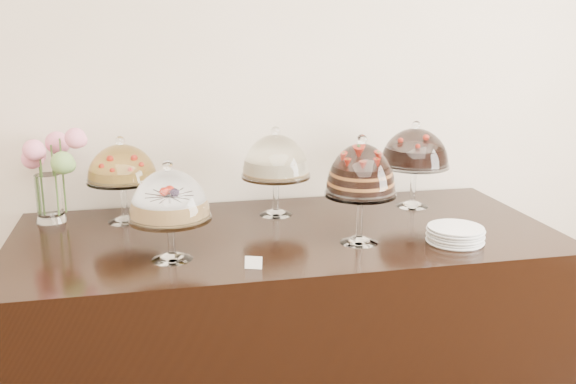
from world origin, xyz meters
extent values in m
cube|color=beige|center=(0.00, 3.00, 1.50)|extent=(5.00, 0.04, 3.00)
cube|color=black|center=(-0.06, 2.45, 0.45)|extent=(2.20, 1.00, 0.90)
cone|color=white|center=(-0.53, 2.22, 0.91)|extent=(0.15, 0.15, 0.02)
cylinder|color=white|center=(-0.53, 2.22, 0.99)|extent=(0.03, 0.03, 0.12)
cylinder|color=white|center=(-0.53, 2.22, 1.05)|extent=(0.29, 0.29, 0.01)
cylinder|color=tan|center=(-0.53, 2.22, 1.09)|extent=(0.25, 0.25, 0.06)
sphere|color=red|center=(-0.46, 2.24, 1.13)|extent=(0.02, 0.02, 0.02)
sphere|color=red|center=(-0.58, 2.27, 1.13)|extent=(0.02, 0.02, 0.02)
sphere|color=red|center=(-0.55, 2.16, 1.13)|extent=(0.02, 0.02, 0.02)
sphere|color=white|center=(-0.53, 2.22, 1.25)|extent=(0.04, 0.04, 0.04)
cone|color=white|center=(0.19, 2.26, 0.91)|extent=(0.15, 0.15, 0.02)
cylinder|color=white|center=(0.19, 2.26, 1.01)|extent=(0.03, 0.03, 0.17)
cylinder|color=white|center=(0.19, 2.26, 1.10)|extent=(0.28, 0.28, 0.01)
cylinder|color=black|center=(0.19, 2.26, 1.15)|extent=(0.19, 0.19, 0.10)
sphere|color=red|center=(0.24, 2.27, 1.21)|extent=(0.02, 0.02, 0.02)
sphere|color=red|center=(0.20, 2.31, 1.21)|extent=(0.02, 0.02, 0.02)
sphere|color=red|center=(0.15, 2.29, 1.21)|extent=(0.02, 0.02, 0.02)
sphere|color=red|center=(0.14, 2.24, 1.21)|extent=(0.02, 0.02, 0.02)
sphere|color=red|center=(0.18, 2.20, 1.21)|extent=(0.02, 0.02, 0.02)
sphere|color=red|center=(0.23, 2.22, 1.21)|extent=(0.02, 0.02, 0.02)
sphere|color=white|center=(0.19, 2.26, 1.31)|extent=(0.04, 0.04, 0.04)
cone|color=white|center=(-0.05, 2.70, 0.91)|extent=(0.15, 0.15, 0.02)
cylinder|color=white|center=(-0.05, 2.70, 1.00)|extent=(0.03, 0.03, 0.15)
cylinder|color=white|center=(-0.05, 2.70, 1.08)|extent=(0.31, 0.31, 0.01)
cylinder|color=beige|center=(-0.05, 2.70, 1.12)|extent=(0.25, 0.25, 0.07)
sphere|color=white|center=(-0.05, 2.70, 1.28)|extent=(0.04, 0.04, 0.04)
cone|color=white|center=(0.60, 2.69, 0.91)|extent=(0.15, 0.15, 0.02)
cylinder|color=white|center=(0.60, 2.69, 1.01)|extent=(0.03, 0.03, 0.16)
cylinder|color=white|center=(0.60, 2.69, 1.10)|extent=(0.32, 0.32, 0.01)
cylinder|color=black|center=(0.60, 2.69, 1.14)|extent=(0.25, 0.25, 0.07)
sphere|color=red|center=(0.66, 2.71, 1.18)|extent=(0.02, 0.02, 0.02)
sphere|color=red|center=(0.55, 2.74, 1.18)|extent=(0.02, 0.02, 0.02)
sphere|color=red|center=(0.58, 2.63, 1.18)|extent=(0.02, 0.02, 0.02)
sphere|color=white|center=(0.60, 2.69, 1.28)|extent=(0.04, 0.04, 0.04)
cone|color=white|center=(-0.71, 2.73, 0.91)|extent=(0.15, 0.15, 0.02)
cylinder|color=white|center=(-0.71, 2.73, 1.00)|extent=(0.03, 0.03, 0.15)
cylinder|color=white|center=(-0.71, 2.73, 1.08)|extent=(0.30, 0.30, 0.01)
cylinder|color=gold|center=(-0.71, 2.73, 1.11)|extent=(0.23, 0.23, 0.04)
sphere|color=red|center=(-0.65, 2.75, 1.14)|extent=(0.02, 0.02, 0.02)
sphere|color=red|center=(-0.69, 2.79, 1.14)|extent=(0.02, 0.02, 0.02)
sphere|color=red|center=(-0.76, 2.77, 1.14)|extent=(0.02, 0.02, 0.02)
sphere|color=red|center=(-0.77, 2.71, 1.14)|extent=(0.02, 0.02, 0.02)
sphere|color=red|center=(-0.72, 2.67, 1.14)|extent=(0.02, 0.02, 0.02)
sphere|color=red|center=(-0.66, 2.69, 1.14)|extent=(0.02, 0.02, 0.02)
sphere|color=white|center=(-0.71, 2.73, 1.25)|extent=(0.04, 0.04, 0.04)
cylinder|color=white|center=(-1.02, 2.80, 1.00)|extent=(0.11, 0.11, 0.21)
cylinder|color=#476B2D|center=(-0.96, 2.79, 1.10)|extent=(0.01, 0.01, 0.32)
sphere|color=pink|center=(-0.89, 2.78, 1.26)|extent=(0.09, 0.09, 0.09)
cylinder|color=#476B2D|center=(-1.00, 2.85, 1.08)|extent=(0.01, 0.01, 0.28)
sphere|color=pink|center=(-0.98, 2.90, 1.22)|extent=(0.10, 0.10, 0.10)
cylinder|color=#476B2D|center=(-1.05, 2.84, 1.06)|extent=(0.01, 0.01, 0.24)
sphere|color=pink|center=(-1.08, 2.87, 1.18)|extent=(0.09, 0.09, 0.09)
cylinder|color=#476B2D|center=(-1.05, 2.80, 1.06)|extent=(0.01, 0.01, 0.24)
sphere|color=pink|center=(-1.08, 2.81, 1.18)|extent=(0.09, 0.09, 0.09)
cylinder|color=#476B2D|center=(-1.04, 2.77, 1.08)|extent=(0.01, 0.01, 0.28)
sphere|color=pink|center=(-1.05, 2.75, 1.22)|extent=(0.09, 0.09, 0.09)
cylinder|color=#476B2D|center=(-0.98, 2.75, 1.06)|extent=(0.01, 0.01, 0.24)
sphere|color=#6B9548|center=(-0.94, 2.70, 1.18)|extent=(0.10, 0.10, 0.10)
cylinder|color=silver|center=(0.56, 2.18, 0.90)|extent=(0.22, 0.22, 0.01)
cylinder|color=silver|center=(0.56, 2.18, 0.92)|extent=(0.21, 0.21, 0.01)
cylinder|color=silver|center=(0.56, 2.18, 0.93)|extent=(0.22, 0.22, 0.01)
cylinder|color=silver|center=(0.56, 2.18, 0.94)|extent=(0.21, 0.21, 0.01)
cylinder|color=silver|center=(0.56, 2.18, 0.95)|extent=(0.22, 0.22, 0.01)
cylinder|color=silver|center=(0.56, 2.18, 0.96)|extent=(0.21, 0.21, 0.01)
cube|color=white|center=(-0.26, 2.07, 0.92)|extent=(0.06, 0.03, 0.04)
camera|label=1|loc=(-0.58, 0.00, 1.73)|focal=40.00mm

